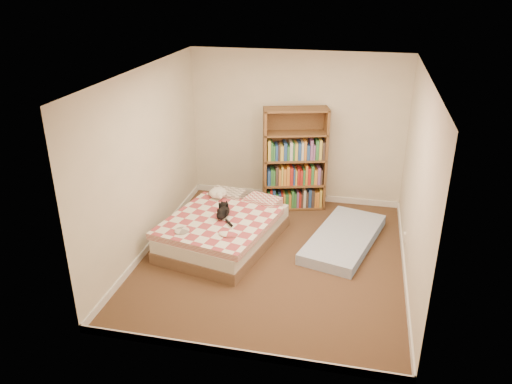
% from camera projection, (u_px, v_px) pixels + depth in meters
% --- Properties ---
extents(room, '(3.51, 4.01, 2.51)m').
position_uv_depth(room, '(274.00, 176.00, 6.37)').
color(room, '#4C3720').
rests_on(room, ground).
extents(bed, '(1.66, 2.08, 0.49)m').
position_uv_depth(bed, '(224.00, 228.00, 7.14)').
color(bed, brown).
rests_on(bed, room).
extents(bookshelf, '(1.09, 0.60, 1.68)m').
position_uv_depth(bookshelf, '(294.00, 173.00, 8.11)').
color(bookshelf, '#56341D').
rests_on(bookshelf, room).
extents(floor_mattress, '(1.19, 1.86, 0.15)m').
position_uv_depth(floor_mattress, '(344.00, 238.00, 7.17)').
color(floor_mattress, '#7E9BD2').
rests_on(floor_mattress, room).
extents(black_cat, '(0.25, 0.62, 0.14)m').
position_uv_depth(black_cat, '(224.00, 212.00, 7.01)').
color(black_cat, black).
rests_on(black_cat, bed).
extents(white_dog, '(0.33, 0.36, 0.14)m').
position_uv_depth(white_dog, '(218.00, 193.00, 7.57)').
color(white_dog, white).
rests_on(white_dog, bed).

